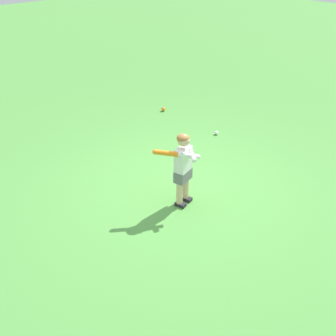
# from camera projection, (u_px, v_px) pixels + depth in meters

# --- Properties ---
(ground_plane) EXTENTS (40.00, 40.00, 0.00)m
(ground_plane) POSITION_uv_depth(u_px,v_px,m) (184.00, 185.00, 6.29)
(ground_plane) COLOR #519942
(child_batter) EXTENTS (0.53, 0.47, 1.08)m
(child_batter) POSITION_uv_depth(u_px,v_px,m) (183.00, 163.00, 5.54)
(child_batter) COLOR #232328
(child_batter) RESTS_ON ground
(play_ball_near_batter) EXTENTS (0.09, 0.09, 0.09)m
(play_ball_near_batter) POSITION_uv_depth(u_px,v_px,m) (163.00, 109.00, 8.89)
(play_ball_near_batter) COLOR orange
(play_ball_near_batter) RESTS_ON ground
(play_ball_midfield) EXTENTS (0.08, 0.08, 0.08)m
(play_ball_midfield) POSITION_uv_depth(u_px,v_px,m) (216.00, 133.00, 7.84)
(play_ball_midfield) COLOR white
(play_ball_midfield) RESTS_ON ground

